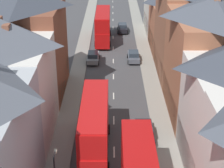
{
  "coord_description": "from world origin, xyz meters",
  "views": [
    {
      "loc": [
        -0.2,
        -11.73,
        20.88
      ],
      "look_at": [
        -0.06,
        30.51,
        1.4
      ],
      "focal_mm": 60.0,
      "sensor_mm": 36.0,
      "label": 1
    }
  ],
  "objects_px": {
    "car_mid_white": "(121,28)",
    "car_parked_right_b": "(132,56)",
    "double_decker_bus_far_approaching": "(102,26)",
    "double_decker_bus_lead": "(94,127)",
    "car_near_silver": "(144,131)",
    "car_mid_black": "(92,57)"
  },
  "relations": [
    {
      "from": "double_decker_bus_lead",
      "to": "double_decker_bus_far_approaching",
      "type": "relative_size",
      "value": 1.0
    },
    {
      "from": "car_mid_black",
      "to": "car_parked_right_b",
      "type": "relative_size",
      "value": 1.05
    },
    {
      "from": "car_mid_white",
      "to": "car_parked_right_b",
      "type": "height_order",
      "value": "car_mid_white"
    },
    {
      "from": "double_decker_bus_lead",
      "to": "car_parked_right_b",
      "type": "xyz_separation_m",
      "value": [
        4.91,
        24.02,
        -2.01
      ]
    },
    {
      "from": "double_decker_bus_lead",
      "to": "car_mid_black",
      "type": "distance_m",
      "value": 23.81
    },
    {
      "from": "double_decker_bus_lead",
      "to": "car_mid_white",
      "type": "relative_size",
      "value": 2.43
    },
    {
      "from": "double_decker_bus_far_approaching",
      "to": "car_mid_black",
      "type": "xyz_separation_m",
      "value": [
        -1.29,
        -10.04,
        -2.02
      ]
    },
    {
      "from": "car_mid_black",
      "to": "car_mid_white",
      "type": "height_order",
      "value": "car_mid_white"
    },
    {
      "from": "double_decker_bus_far_approaching",
      "to": "double_decker_bus_lead",
      "type": "bearing_deg",
      "value": -90.0
    },
    {
      "from": "car_near_silver",
      "to": "car_mid_white",
      "type": "distance_m",
      "value": 36.99
    },
    {
      "from": "car_mid_black",
      "to": "car_parked_right_b",
      "type": "bearing_deg",
      "value": 3.02
    },
    {
      "from": "double_decker_bus_far_approaching",
      "to": "car_mid_white",
      "type": "height_order",
      "value": "double_decker_bus_far_approaching"
    },
    {
      "from": "car_mid_black",
      "to": "car_mid_white",
      "type": "distance_m",
      "value": 16.44
    },
    {
      "from": "car_near_silver",
      "to": "car_mid_black",
      "type": "distance_m",
      "value": 22.16
    },
    {
      "from": "double_decker_bus_lead",
      "to": "car_mid_white",
      "type": "bearing_deg",
      "value": 84.76
    },
    {
      "from": "car_mid_white",
      "to": "car_parked_right_b",
      "type": "relative_size",
      "value": 1.04
    },
    {
      "from": "double_decker_bus_lead",
      "to": "double_decker_bus_far_approaching",
      "type": "xyz_separation_m",
      "value": [
        0.0,
        33.73,
        0.0
      ]
    },
    {
      "from": "double_decker_bus_far_approaching",
      "to": "car_mid_white",
      "type": "relative_size",
      "value": 2.43
    },
    {
      "from": "car_near_silver",
      "to": "car_parked_right_b",
      "type": "distance_m",
      "value": 21.61
    },
    {
      "from": "car_parked_right_b",
      "to": "double_decker_bus_far_approaching",
      "type": "bearing_deg",
      "value": 116.8
    },
    {
      "from": "car_parked_right_b",
      "to": "car_mid_white",
      "type": "bearing_deg",
      "value": 94.84
    },
    {
      "from": "double_decker_bus_lead",
      "to": "car_mid_white",
      "type": "distance_m",
      "value": 39.59
    }
  ]
}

